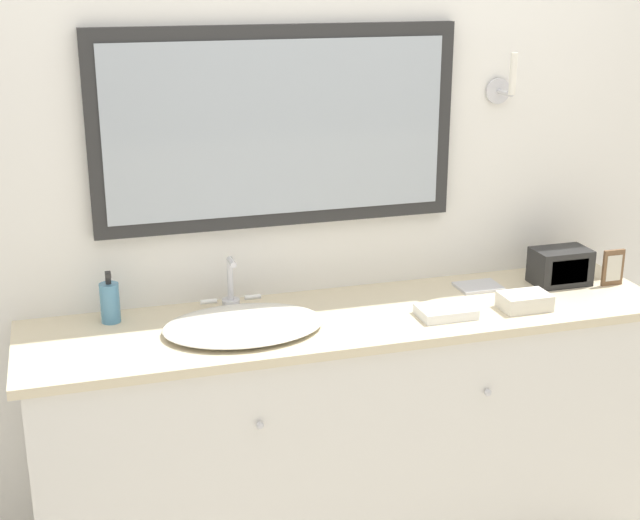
{
  "coord_description": "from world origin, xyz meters",
  "views": [
    {
      "loc": [
        -0.88,
        -2.31,
        1.96
      ],
      "look_at": [
        -0.11,
        0.27,
        1.07
      ],
      "focal_mm": 50.0,
      "sensor_mm": 36.0,
      "label": 1
    }
  ],
  "objects_px": {
    "soap_bottle": "(110,302)",
    "picture_frame": "(613,268)",
    "appliance_box": "(561,266)",
    "sink_basin": "(243,324)"
  },
  "relations": [
    {
      "from": "soap_bottle",
      "to": "picture_frame",
      "type": "bearing_deg",
      "value": -5.21
    },
    {
      "from": "appliance_box",
      "to": "picture_frame",
      "type": "xyz_separation_m",
      "value": [
        0.17,
        -0.07,
        0.0
      ]
    },
    {
      "from": "sink_basin",
      "to": "picture_frame",
      "type": "distance_m",
      "value": 1.36
    },
    {
      "from": "sink_basin",
      "to": "soap_bottle",
      "type": "height_order",
      "value": "sink_basin"
    },
    {
      "from": "soap_bottle",
      "to": "appliance_box",
      "type": "bearing_deg",
      "value": -3.3
    },
    {
      "from": "picture_frame",
      "to": "sink_basin",
      "type": "bearing_deg",
      "value": -179.0
    },
    {
      "from": "soap_bottle",
      "to": "sink_basin",
      "type": "bearing_deg",
      "value": -24.92
    },
    {
      "from": "soap_bottle",
      "to": "appliance_box",
      "type": "height_order",
      "value": "soap_bottle"
    },
    {
      "from": "soap_bottle",
      "to": "picture_frame",
      "type": "height_order",
      "value": "soap_bottle"
    },
    {
      "from": "sink_basin",
      "to": "picture_frame",
      "type": "bearing_deg",
      "value": 1.0
    }
  ]
}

